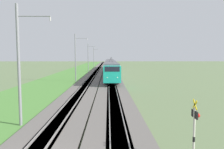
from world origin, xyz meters
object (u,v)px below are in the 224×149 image
at_px(passenger_train, 110,66).
at_px(catenary_mast_far, 88,57).
at_px(catenary_mast_near, 19,65).
at_px(catenary_mast_distant, 94,57).
at_px(catenary_mast_mid, 76,57).
at_px(crossing_signal_far, 195,126).

bearing_deg(passenger_train, catenary_mast_far, -135.05).
xyz_separation_m(catenary_mast_near, catenary_mast_distant, (84.14, -0.00, -0.01)).
distance_m(catenary_mast_mid, catenary_mast_far, 28.05).
distance_m(crossing_signal_far, catenary_mast_near, 12.59).
xyz_separation_m(passenger_train, crossing_signal_far, (-54.85, -3.56, -0.37)).
height_order(passenger_train, catenary_mast_near, catenary_mast_near).
relative_size(crossing_signal_far, catenary_mast_near, 0.36).
bearing_deg(catenary_mast_distant, catenary_mast_far, 180.00).
relative_size(passenger_train, catenary_mast_distant, 6.66).
relative_size(catenary_mast_near, catenary_mast_mid, 0.94).
xyz_separation_m(catenary_mast_mid, catenary_mast_far, (28.05, -0.00, -0.22)).
bearing_deg(crossing_signal_far, catenary_mast_near, 150.99).
bearing_deg(catenary_mast_far, catenary_mast_mid, 180.00).
bearing_deg(passenger_train, catenary_mast_mid, -19.06).
xyz_separation_m(passenger_train, catenary_mast_near, (-48.89, 7.19, 2.35)).
bearing_deg(catenary_mast_mid, catenary_mast_distant, -0.00).
bearing_deg(passenger_train, crossing_signal_far, 3.71).
distance_m(passenger_train, catenary_mast_mid, 22.21).
distance_m(catenary_mast_mid, catenary_mast_distant, 56.10).
xyz_separation_m(crossing_signal_far, catenary_mast_mid, (34.01, 10.75, 3.04)).
bearing_deg(catenary_mast_mid, crossing_signal_far, -162.45).
height_order(catenary_mast_near, catenary_mast_mid, catenary_mast_mid).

